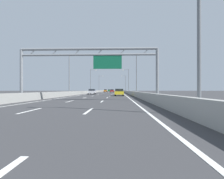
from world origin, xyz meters
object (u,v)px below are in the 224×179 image
at_px(streetlamp_left_mid, 70,72).
at_px(white_car, 92,92).
at_px(blue_car, 119,91).
at_px(orange_car, 105,91).
at_px(yellow_car, 119,92).
at_px(streetlamp_left_far, 91,80).
at_px(streetlamp_right_distant, 125,83).
at_px(streetlamp_right_near, 194,9).
at_px(green_car, 109,90).
at_px(streetlamp_left_distant, 99,83).
at_px(red_car, 112,91).
at_px(streetlamp_right_mid, 135,72).
at_px(sign_gantry, 91,60).
at_px(streetlamp_right_far, 128,80).

relative_size(streetlamp_left_mid, white_car, 2.11).
bearing_deg(white_car, blue_car, 82.04).
bearing_deg(blue_car, orange_car, -157.48).
height_order(orange_car, yellow_car, yellow_car).
distance_m(streetlamp_left_far, streetlamp_right_distant, 35.25).
distance_m(streetlamp_right_near, orange_car, 93.66).
distance_m(blue_car, yellow_car, 66.77).
bearing_deg(white_car, green_car, 89.84).
height_order(streetlamp_left_distant, red_car, streetlamp_left_distant).
relative_size(green_car, white_car, 1.02).
relative_size(white_car, yellow_car, 0.98).
bearing_deg(orange_car, streetlamp_left_distant, 141.60).
bearing_deg(white_car, yellow_car, -58.50).
height_order(streetlamp_right_near, streetlamp_right_mid, same).
relative_size(white_car, orange_car, 1.05).
xyz_separation_m(streetlamp_right_near, green_car, (-11.06, 128.90, -4.61)).
bearing_deg(streetlamp_right_distant, streetlamp_left_far, -115.06).
distance_m(sign_gantry, white_car, 29.84).
relative_size(streetlamp_right_mid, green_car, 2.08).
bearing_deg(streetlamp_left_far, yellow_car, -72.06).
distance_m(sign_gantry, streetlamp_right_far, 52.04).
bearing_deg(streetlamp_left_mid, streetlamp_left_far, 90.00).
bearing_deg(streetlamp_right_far, streetlamp_left_mid, -115.06).
bearing_deg(orange_car, blue_car, 22.52).
height_order(streetlamp_right_far, white_car, streetlamp_right_far).
bearing_deg(orange_car, yellow_car, -83.27).
bearing_deg(streetlamp_right_distant, streetlamp_right_mid, -90.00).
bearing_deg(red_car, sign_gantry, -89.94).
bearing_deg(streetlamp_right_near, sign_gantry, 120.17).
distance_m(streetlamp_right_mid, yellow_car, 6.54).
height_order(streetlamp_right_near, streetlamp_left_far, same).
height_order(streetlamp_right_near, streetlamp_left_mid, same).
xyz_separation_m(streetlamp_right_distant, yellow_car, (-3.71, -66.59, -4.65)).
bearing_deg(green_car, sign_gantry, -88.09).
relative_size(sign_gantry, green_car, 3.67).
height_order(streetlamp_left_far, streetlamp_right_distant, same).
xyz_separation_m(streetlamp_right_near, streetlamp_left_distant, (-14.93, 95.81, 0.00)).
relative_size(streetlamp_left_mid, orange_car, 2.21).
bearing_deg(streetlamp_left_distant, white_car, -86.17).
height_order(white_car, orange_car, same).
relative_size(streetlamp_left_mid, streetlamp_right_far, 1.00).
bearing_deg(blue_car, sign_gantry, -92.38).
bearing_deg(streetlamp_right_far, white_car, -116.90).
xyz_separation_m(streetlamp_left_mid, white_car, (3.63, 9.66, -4.64)).
distance_m(streetlamp_right_near, streetlamp_left_mid, 35.25).
distance_m(streetlamp_right_distant, blue_car, 5.97).
bearing_deg(streetlamp_left_distant, yellow_car, -80.44).
xyz_separation_m(sign_gantry, white_car, (-4.13, 29.26, -4.11)).
relative_size(orange_car, yellow_car, 0.93).
bearing_deg(white_car, streetlamp_left_mid, -110.60).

